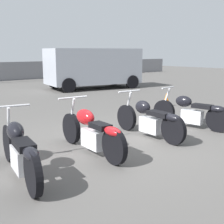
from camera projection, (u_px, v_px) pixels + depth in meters
name	position (u px, v px, depth m)	size (l,w,h in m)	color
ground_plane	(118.00, 143.00, 6.62)	(60.00, 60.00, 0.00)	#514F4C
motorcycle_slot_0	(20.00, 150.00, 4.76)	(0.80, 2.22, 1.02)	black
motorcycle_slot_1	(92.00, 132.00, 5.91)	(0.65, 2.21, 1.01)	black
motorcycle_slot_2	(150.00, 119.00, 7.03)	(0.65, 2.18, 1.00)	black
motorcycle_slot_3	(192.00, 112.00, 7.95)	(0.60, 2.15, 0.99)	black
parked_van	(93.00, 66.00, 16.36)	(5.11, 3.03, 2.08)	#999EA8
traffic_cone_near	(166.00, 100.00, 11.05)	(0.29, 0.29, 0.48)	orange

